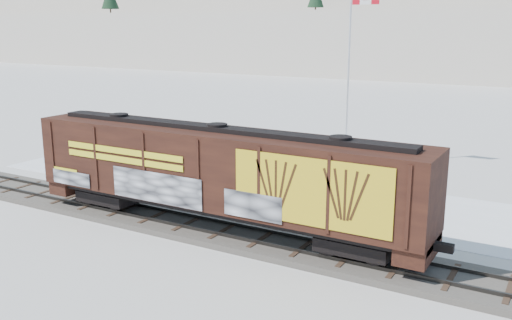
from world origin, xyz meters
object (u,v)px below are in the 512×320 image
Objects in this scene: hopper_railcar at (218,171)px; car_dark at (342,185)px; flagpole at (349,103)px; car_silver at (138,164)px; car_white at (235,173)px.

hopper_railcar reaches higher than car_dark.
flagpole is (0.42, 14.87, 1.39)m from hopper_railcar.
car_silver is (-10.86, -8.52, -3.67)m from flagpole.
flagpole is 2.44× the size of car_white.
hopper_railcar is 3.98× the size of car_white.
hopper_railcar is 9.15m from car_dark.
flagpole is at bearing 88.36° from hopper_railcar.
hopper_railcar is at bearing 159.40° from car_dark.
car_white is at bearing 97.93° from car_dark.
car_dark is (6.30, 1.25, -0.16)m from car_white.
car_silver is 0.84× the size of car_white.
flagpole is 2.92× the size of car_silver.
car_silver is 0.92× the size of car_dark.
car_white is at bearing -118.09° from flagpole.
flagpole is 14.28m from car_silver.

